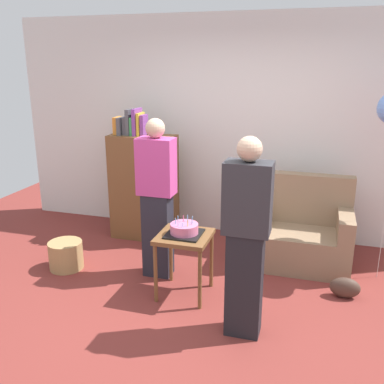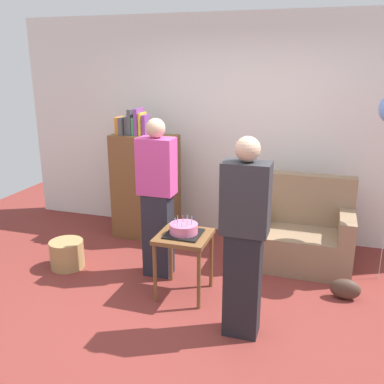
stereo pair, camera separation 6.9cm
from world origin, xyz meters
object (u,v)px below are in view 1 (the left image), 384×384
object	(u,v)px
birthday_cake	(184,230)
person_blowing_candles	(157,198)
side_table	(184,244)
wicker_basket	(66,255)
couch	(298,233)
person_holding_cake	(246,239)
bookshelf	(143,185)
handbag	(345,288)

from	to	relation	value
birthday_cake	person_blowing_candles	bearing A→B (deg)	141.19
side_table	wicker_basket	distance (m)	1.44
couch	wicker_basket	distance (m)	2.53
side_table	person_holding_cake	size ratio (longest dim) A/B	0.38
couch	wicker_basket	world-z (taller)	couch
bookshelf	person_blowing_candles	bearing A→B (deg)	-59.44
side_table	bookshelf	bearing A→B (deg)	127.12
couch	bookshelf	size ratio (longest dim) A/B	0.68
side_table	person_blowing_candles	distance (m)	0.58
bookshelf	person_blowing_candles	world-z (taller)	person_blowing_candles
birthday_cake	wicker_basket	xyz separation A→B (m)	(-1.38, 0.15, -0.51)
person_holding_cake	birthday_cake	bearing A→B (deg)	-22.38
couch	person_blowing_candles	distance (m)	1.62
birthday_cake	wicker_basket	size ratio (longest dim) A/B	0.89
side_table	wicker_basket	size ratio (longest dim) A/B	1.70
bookshelf	person_blowing_candles	xyz separation A→B (m)	(0.53, -0.90, 0.15)
person_holding_cake	handbag	distance (m)	1.37
person_blowing_candles	person_holding_cake	bearing A→B (deg)	-51.04
bookshelf	wicker_basket	world-z (taller)	bookshelf
person_blowing_candles	handbag	bearing A→B (deg)	-12.95
bookshelf	birthday_cake	xyz separation A→B (m)	(0.92, -1.21, -0.02)
person_holding_cake	wicker_basket	distance (m)	2.22
birthday_cake	person_blowing_candles	size ratio (longest dim) A/B	0.20
bookshelf	person_holding_cake	xyz separation A→B (m)	(1.56, -1.65, 0.15)
side_table	person_holding_cake	distance (m)	0.84
bookshelf	birthday_cake	world-z (taller)	bookshelf
couch	bookshelf	bearing A→B (deg)	174.27
couch	wicker_basket	bearing A→B (deg)	-159.79
couch	person_blowing_candles	bearing A→B (deg)	-152.61
person_blowing_candles	person_holding_cake	xyz separation A→B (m)	(1.03, -0.75, 0.00)
wicker_basket	side_table	bearing A→B (deg)	-6.00
person_blowing_candles	bookshelf	bearing A→B (deg)	105.71
person_blowing_candles	person_holding_cake	size ratio (longest dim) A/B	1.00
person_holding_cake	handbag	bearing A→B (deg)	-123.31
couch	handbag	bearing A→B (deg)	-53.29
couch	side_table	bearing A→B (deg)	-134.11
couch	birthday_cake	distance (m)	1.45
person_holding_cake	bookshelf	bearing A→B (deg)	-34.50
bookshelf	handbag	distance (m)	2.60
side_table	birthday_cake	bearing A→B (deg)	170.81
side_table	person_holding_cake	world-z (taller)	person_holding_cake
wicker_basket	handbag	bearing A→B (deg)	4.49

